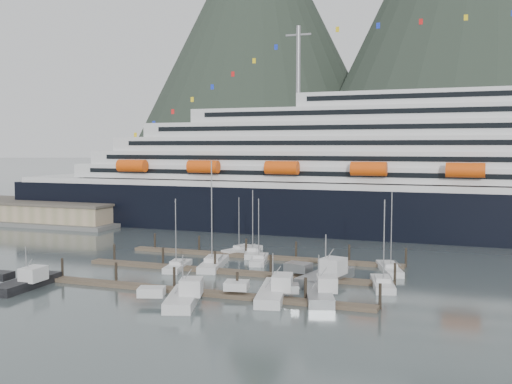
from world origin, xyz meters
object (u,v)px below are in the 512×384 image
sailboat_e (242,250)px  sailboat_a (178,267)px  warehouse (44,213)px  sailboat_c (259,260)px  cruise_ship (482,179)px  sailboat_b (213,264)px  trawler_a (26,282)px  trawler_b (182,297)px  trawler_c (272,291)px  sailboat_f (253,253)px  sailboat_g (389,269)px  sailboat_h (383,284)px  trawler_e (325,276)px  trawler_d (318,293)px

sailboat_e → sailboat_a: bearing=-172.2°
warehouse → sailboat_c: bearing=-23.4°
cruise_ship → sailboat_b: (-39.28, -48.66, -11.58)m
trawler_a → trawler_b: 23.47m
sailboat_c → trawler_a: size_ratio=0.97×
sailboat_c → trawler_c: bearing=-170.0°
cruise_ship → trawler_c: 68.78m
sailboat_f → trawler_c: size_ratio=0.95×
sailboat_c → trawler_a: 36.02m
sailboat_b → sailboat_g: size_ratio=1.37×
sailboat_h → trawler_b: bearing=113.8°
sailboat_c → sailboat_h: sailboat_h is taller
trawler_e → sailboat_a: bearing=100.9°
sailboat_g → sailboat_e: bearing=55.2°
trawler_b → trawler_d: trawler_b is taller
sailboat_c → trawler_a: sailboat_c is taller
sailboat_g → trawler_a: sailboat_g is taller
cruise_ship → trawler_e: cruise_ship is taller
trawler_a → sailboat_c: bearing=-43.0°
trawler_d → trawler_e: bearing=-10.4°
trawler_d → sailboat_h: bearing=-55.3°
sailboat_g → trawler_e: size_ratio=1.05×
cruise_ship → sailboat_a: (-43.86, -51.91, -11.64)m
sailboat_f → sailboat_g: 24.78m
sailboat_g → trawler_c: size_ratio=1.01×
trawler_a → cruise_ship: bearing=-42.1°
sailboat_g → trawler_d: bearing=143.6°
trawler_d → trawler_e: 9.52m
cruise_ship → sailboat_h: size_ratio=16.97×
trawler_a → trawler_d: trawler_d is taller
warehouse → sailboat_g: (89.10, -29.48, -1.84)m
sailboat_g → trawler_d: 20.57m
sailboat_b → trawler_a: size_ratio=1.53×
sailboat_f → sailboat_h: sailboat_h is taller
sailboat_a → sailboat_c: size_ratio=1.04×
sailboat_f → sailboat_g: bearing=-120.6°
sailboat_a → trawler_b: (10.18, -18.06, 0.45)m
cruise_ship → trawler_c: size_ratio=16.80×
sailboat_f → trawler_c: 29.12m
sailboat_c → cruise_ship: bearing=-52.8°
sailboat_e → trawler_c: (15.29, -28.30, 0.44)m
cruise_ship → sailboat_f: bearing=-135.1°
sailboat_c → sailboat_g: bearing=-104.1°
cruise_ship → sailboat_h: (-12.35, -53.03, -11.63)m
sailboat_c → sailboat_f: sailboat_f is taller
cruise_ship → sailboat_c: size_ratio=19.27×
sailboat_c → sailboat_g: size_ratio=0.87×
sailboat_a → trawler_d: (24.88, -10.16, 0.42)m
sailboat_e → sailboat_g: size_ratio=0.82×
trawler_a → trawler_d: (38.17, 7.87, 0.00)m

